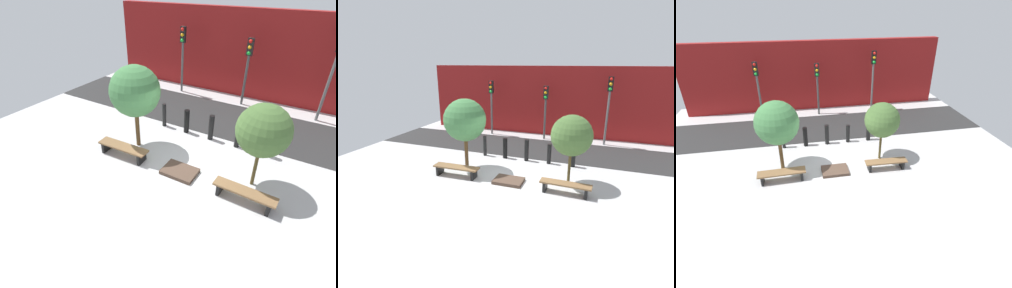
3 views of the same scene
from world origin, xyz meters
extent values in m
plane|color=#B7B7B7|center=(0.00, 0.00, 0.00)|extent=(18.00, 18.00, 0.00)
cube|color=#292929|center=(0.00, 4.44, 0.01)|extent=(18.00, 3.43, 0.01)
cube|color=maroon|center=(0.00, 7.73, 2.15)|extent=(16.20, 0.50, 4.31)
cube|color=black|center=(-2.99, -0.28, 0.19)|extent=(0.12, 0.47, 0.38)
cube|color=black|center=(-1.43, -0.23, 0.19)|extent=(0.12, 0.47, 0.38)
cube|color=brown|center=(-2.21, -0.26, 0.41)|extent=(1.94, 0.53, 0.06)
cube|color=black|center=(1.48, -0.23, 0.18)|extent=(0.11, 0.42, 0.36)
cube|color=black|center=(2.94, -0.28, 0.18)|extent=(0.11, 0.42, 0.36)
cube|color=brown|center=(2.21, -0.26, 0.39)|extent=(1.84, 0.48, 0.06)
cube|color=#4C392D|center=(0.00, -0.06, 0.06)|extent=(1.14, 0.81, 0.13)
cylinder|color=brown|center=(-2.21, 0.64, 0.85)|extent=(0.16, 0.16, 1.70)
sphere|color=#427C45|center=(-2.21, 0.64, 2.19)|extent=(1.80, 1.80, 1.80)
cylinder|color=#504120|center=(2.21, 0.64, 0.76)|extent=(0.11, 0.11, 1.52)
sphere|color=#456631|center=(2.21, 0.64, 1.94)|extent=(1.54, 1.54, 1.54)
cylinder|color=black|center=(-2.17, 2.48, 0.51)|extent=(0.17, 0.17, 1.03)
cylinder|color=black|center=(-1.09, 2.48, 0.50)|extent=(0.22, 0.22, 1.00)
cylinder|color=black|center=(0.00, 2.48, 0.52)|extent=(0.21, 0.21, 1.04)
cylinder|color=black|center=(1.09, 2.48, 0.47)|extent=(0.19, 0.19, 0.94)
cylinder|color=black|center=(2.17, 2.48, 0.50)|extent=(0.21, 0.21, 0.99)
cylinder|color=#585858|center=(-3.48, 6.46, 1.71)|extent=(0.12, 0.12, 3.42)
cube|color=black|center=(-3.48, 6.46, 3.03)|extent=(0.28, 0.16, 0.78)
sphere|color=red|center=(-3.48, 6.36, 3.29)|extent=(0.17, 0.17, 0.17)
sphere|color=orange|center=(-3.48, 6.36, 3.03)|extent=(0.17, 0.17, 0.17)
sphere|color=green|center=(-3.48, 6.36, 2.77)|extent=(0.17, 0.17, 0.17)
cylinder|color=#4B4B4B|center=(0.00, 6.46, 1.60)|extent=(0.12, 0.12, 3.21)
cube|color=black|center=(0.00, 6.46, 2.82)|extent=(0.28, 0.16, 0.78)
sphere|color=red|center=(0.00, 6.36, 3.08)|extent=(0.17, 0.17, 0.17)
sphere|color=orange|center=(0.00, 6.36, 2.82)|extent=(0.17, 0.17, 0.17)
sphere|color=green|center=(0.00, 6.36, 2.56)|extent=(0.17, 0.17, 0.17)
cylinder|color=slate|center=(3.48, 6.46, 1.90)|extent=(0.12, 0.12, 3.79)
cube|color=black|center=(3.48, 6.46, 3.40)|extent=(0.28, 0.16, 0.78)
sphere|color=red|center=(3.48, 6.36, 3.66)|extent=(0.17, 0.17, 0.17)
sphere|color=orange|center=(3.48, 6.36, 3.40)|extent=(0.17, 0.17, 0.17)
sphere|color=green|center=(3.48, 6.36, 3.14)|extent=(0.17, 0.17, 0.17)
camera|label=1|loc=(3.19, -6.11, 5.55)|focal=28.00mm
camera|label=2|loc=(3.13, -8.91, 4.53)|focal=28.00mm
camera|label=3|loc=(-1.37, -9.23, 6.60)|focal=28.00mm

